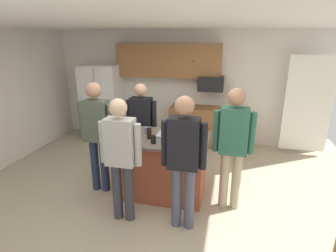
% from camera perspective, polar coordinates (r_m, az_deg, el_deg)
% --- Properties ---
extents(floor, '(7.04, 7.04, 0.00)m').
position_cam_1_polar(floor, '(4.44, -2.69, -14.87)').
color(floor, '#B7A88E').
rests_on(floor, ground).
extents(ceiling, '(7.04, 7.04, 0.00)m').
position_cam_1_polar(ceiling, '(3.74, -3.31, 20.92)').
color(ceiling, white).
extents(back_wall, '(6.40, 0.10, 2.60)m').
position_cam_1_polar(back_wall, '(6.56, 3.90, 8.20)').
color(back_wall, white).
rests_on(back_wall, ground).
extents(french_door_window_panel, '(0.90, 0.06, 2.00)m').
position_cam_1_polar(french_door_window_panel, '(6.31, 27.21, 4.01)').
color(french_door_window_panel, white).
rests_on(french_door_window_panel, ground).
extents(cabinet_run_upper, '(2.40, 0.38, 0.75)m').
position_cam_1_polar(cabinet_run_upper, '(6.37, 0.06, 13.61)').
color(cabinet_run_upper, '#936038').
extents(cabinet_run_lower, '(1.80, 0.63, 0.90)m').
position_cam_1_polar(cabinet_run_lower, '(6.38, 8.58, -0.10)').
color(cabinet_run_lower, '#936038').
rests_on(cabinet_run_lower, ground).
extents(refrigerator, '(0.91, 0.76, 1.82)m').
position_cam_1_polar(refrigerator, '(6.86, -13.54, 4.86)').
color(refrigerator, white).
rests_on(refrigerator, ground).
extents(microwave_over_range, '(0.56, 0.40, 0.32)m').
position_cam_1_polar(microwave_over_range, '(6.17, 9.02, 8.82)').
color(microwave_over_range, black).
extents(kitchen_island, '(1.41, 0.94, 0.96)m').
position_cam_1_polar(kitchen_island, '(4.34, -0.92, -8.32)').
color(kitchen_island, '#9E4C33').
rests_on(kitchen_island, ground).
extents(person_host_foreground, '(0.57, 0.22, 1.66)m').
position_cam_1_polar(person_host_foreground, '(4.93, -5.59, 0.78)').
color(person_host_foreground, '#383842').
rests_on(person_host_foreground, ground).
extents(person_guest_right, '(0.57, 0.23, 1.78)m').
position_cam_1_polar(person_guest_right, '(3.36, 3.30, -6.12)').
color(person_guest_right, '#4C5166').
rests_on(person_guest_right, ground).
extents(person_guest_by_door, '(0.57, 0.24, 1.79)m').
position_cam_1_polar(person_guest_by_door, '(4.37, -14.75, -0.85)').
color(person_guest_by_door, '#232D4C').
rests_on(person_guest_by_door, ground).
extents(person_guest_left, '(0.57, 0.24, 1.79)m').
position_cam_1_polar(person_guest_left, '(3.86, 13.53, -3.18)').
color(person_guest_left, tan).
rests_on(person_guest_left, ground).
extents(person_elder_center, '(0.57, 0.22, 1.71)m').
position_cam_1_polar(person_elder_center, '(3.58, -9.90, -5.63)').
color(person_elder_center, '#383842').
rests_on(person_elder_center, ground).
extents(glass_dark_ale, '(0.07, 0.07, 0.17)m').
position_cam_1_polar(glass_dark_ale, '(4.22, -7.69, -1.06)').
color(glass_dark_ale, black).
rests_on(glass_dark_ale, kitchen_island).
extents(tumbler_amber, '(0.07, 0.07, 0.17)m').
position_cam_1_polar(tumbler_amber, '(4.09, -3.98, -1.57)').
color(tumbler_amber, black).
rests_on(tumbler_amber, kitchen_island).
extents(glass_short_whisky, '(0.07, 0.07, 0.13)m').
position_cam_1_polar(glass_short_whisky, '(4.00, 4.67, -2.30)').
color(glass_short_whisky, black).
rests_on(glass_short_whisky, kitchen_island).
extents(mug_ceramic_white, '(0.13, 0.09, 0.10)m').
position_cam_1_polar(mug_ceramic_white, '(4.32, -4.37, -0.95)').
color(mug_ceramic_white, '#4C6B99').
rests_on(mug_ceramic_white, kitchen_island).
extents(glass_stout_tall, '(0.07, 0.07, 0.12)m').
position_cam_1_polar(glass_stout_tall, '(3.91, -3.09, -2.84)').
color(glass_stout_tall, black).
rests_on(glass_stout_tall, kitchen_island).
extents(serving_tray, '(0.44, 0.30, 0.04)m').
position_cam_1_polar(serving_tray, '(4.18, 0.73, -1.98)').
color(serving_tray, '#B7B7BC').
rests_on(serving_tray, kitchen_island).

